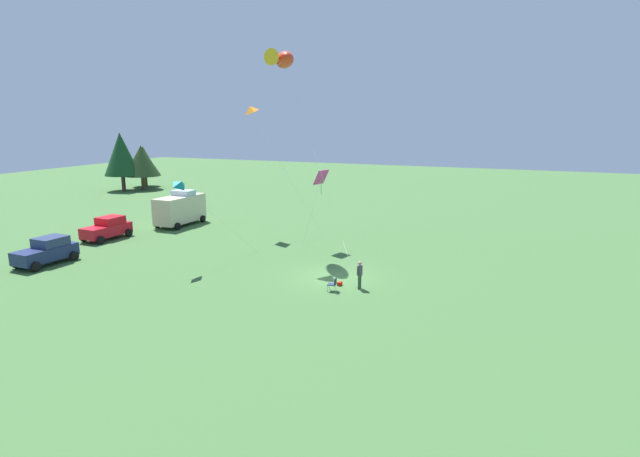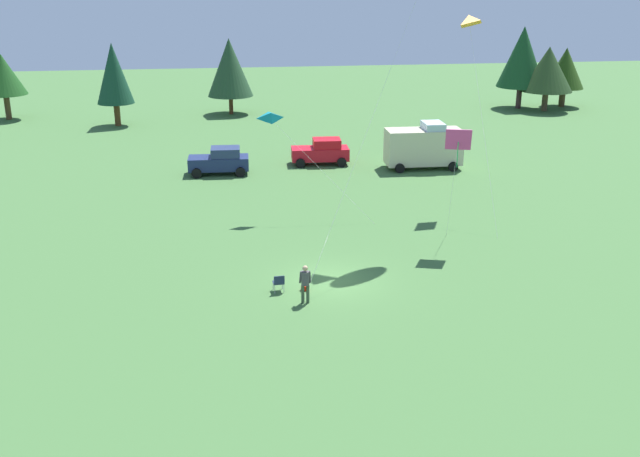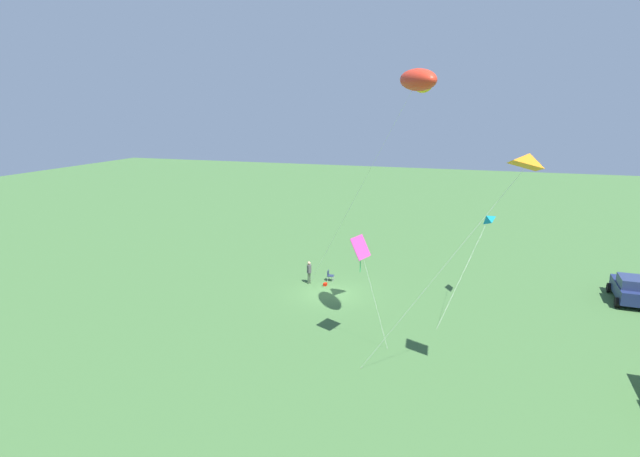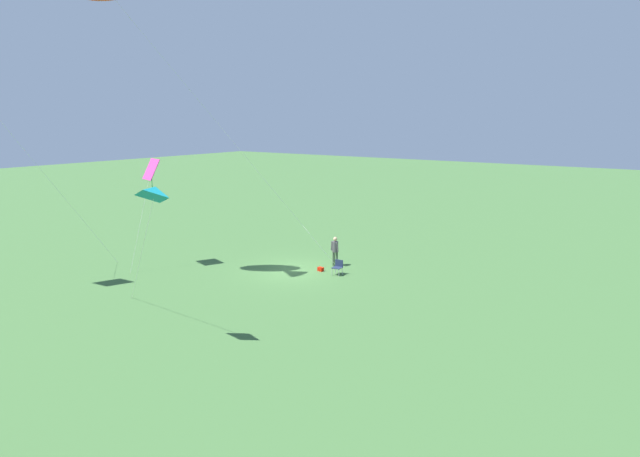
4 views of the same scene
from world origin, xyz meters
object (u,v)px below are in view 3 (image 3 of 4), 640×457
object	(u,v)px
folding_chair	(330,275)
kite_delta_orange	(529,160)
kite_large_fish	(419,80)
kite_delta_teal	(486,219)
backpack_on_grass	(325,284)
person_kite_flyer	(309,271)
car_navy_hatch	(630,289)
kite_diamond_rainbow	(361,249)

from	to	relation	value
folding_chair	kite_delta_orange	xyz separation A→B (m)	(12.28, 12.51, 10.43)
kite_large_fish	kite_delta_teal	world-z (taller)	kite_large_fish
backpack_on_grass	person_kite_flyer	bearing A→B (deg)	-95.13
folding_chair	backpack_on_grass	world-z (taller)	folding_chair
kite_large_fish	kite_delta_orange	distance (m)	7.59
car_navy_hatch	person_kite_flyer	bearing A→B (deg)	-79.12
kite_diamond_rainbow	folding_chair	bearing A→B (deg)	-153.78
car_navy_hatch	kite_large_fish	bearing A→B (deg)	-50.39
person_kite_flyer	backpack_on_grass	xyz separation A→B (m)	(0.12, 1.32, -0.91)
person_kite_flyer	folding_chair	size ratio (longest dim) A/B	2.12
car_navy_hatch	kite_large_fish	size ratio (longest dim) A/B	0.28
kite_diamond_rainbow	kite_delta_orange	bearing A→B (deg)	70.46
backpack_on_grass	kite_delta_orange	bearing A→B (deg)	48.37
kite_delta_orange	kite_delta_teal	size ratio (longest dim) A/B	1.82
folding_chair	kite_diamond_rainbow	size ratio (longest dim) A/B	0.13
car_navy_hatch	kite_delta_orange	xyz separation A→B (m)	(14.62, -8.42, 9.96)
kite_delta_teal	kite_diamond_rainbow	size ratio (longest dim) A/B	1.00
folding_chair	backpack_on_grass	size ratio (longest dim) A/B	2.56
backpack_on_grass	kite_large_fish	xyz separation A→B (m)	(6.97, 7.22, 14.33)
person_kite_flyer	kite_diamond_rainbow	xyz separation A→B (m)	(8.45, 5.99, 4.56)
backpack_on_grass	kite_delta_orange	distance (m)	19.92
kite_delta_teal	folding_chair	bearing A→B (deg)	-93.21
kite_diamond_rainbow	person_kite_flyer	bearing A→B (deg)	-144.68
kite_delta_teal	kite_diamond_rainbow	world-z (taller)	kite_diamond_rainbow
kite_large_fish	folding_chair	bearing A→B (deg)	-138.37
folding_chair	kite_diamond_rainbow	distance (m)	11.75
folding_chair	backpack_on_grass	bearing A→B (deg)	-95.20
person_kite_flyer	kite_diamond_rainbow	size ratio (longest dim) A/B	0.28
kite_delta_orange	kite_diamond_rainbow	bearing A→B (deg)	-109.54
car_navy_hatch	kite_delta_teal	size ratio (longest dim) A/B	0.68
person_kite_flyer	kite_delta_orange	xyz separation A→B (m)	(11.23, 13.83, 9.89)
person_kite_flyer	backpack_on_grass	size ratio (longest dim) A/B	5.44
person_kite_flyer	kite_diamond_rainbow	world-z (taller)	kite_diamond_rainbow
person_kite_flyer	car_navy_hatch	xyz separation A→B (m)	(-3.38, 22.25, -0.07)
backpack_on_grass	kite_diamond_rainbow	world-z (taller)	kite_diamond_rainbow
kite_delta_teal	kite_diamond_rainbow	xyz separation A→B (m)	(8.87, -6.44, -0.25)
backpack_on_grass	kite_diamond_rainbow	size ratio (longest dim) A/B	0.05
folding_chair	kite_delta_orange	bearing A→B (deg)	-49.87
person_kite_flyer	car_navy_hatch	distance (m)	22.50
kite_delta_orange	backpack_on_grass	bearing A→B (deg)	-131.63
car_navy_hatch	kite_large_fish	world-z (taller)	kite_large_fish
kite_delta_orange	kite_diamond_rainbow	world-z (taller)	kite_delta_orange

